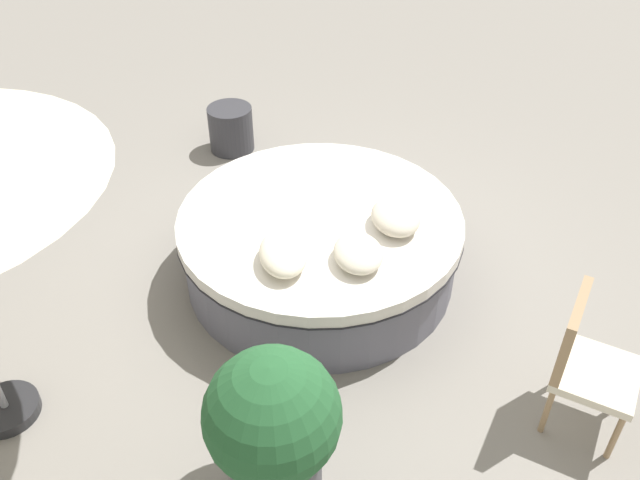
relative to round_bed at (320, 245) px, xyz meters
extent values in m
plane|color=gray|center=(0.00, 0.00, -0.31)|extent=(16.00, 16.00, 0.00)
cylinder|color=#595966|center=(0.00, 0.00, -0.06)|extent=(2.20, 2.20, 0.50)
cylinder|color=black|center=(0.00, 0.00, 0.19)|extent=(2.28, 2.28, 0.01)
cylinder|color=silver|center=(0.00, 0.00, 0.24)|extent=(2.27, 2.27, 0.11)
ellipsoid|color=beige|center=(0.54, -0.33, 0.39)|extent=(0.53, 0.35, 0.18)
ellipsoid|color=beige|center=(0.59, 0.20, 0.38)|extent=(0.45, 0.36, 0.16)
ellipsoid|color=beige|center=(0.21, 0.56, 0.39)|extent=(0.47, 0.37, 0.19)
cylinder|color=#997A56|center=(1.63, 1.84, -0.10)|extent=(0.04, 0.04, 0.42)
cylinder|color=#997A56|center=(1.98, 1.59, -0.10)|extent=(0.04, 0.04, 0.42)
cylinder|color=#997A56|center=(1.38, 1.50, -0.10)|extent=(0.04, 0.04, 0.42)
cylinder|color=#997A56|center=(1.74, 1.25, -0.10)|extent=(0.04, 0.04, 0.42)
cube|color=beige|center=(1.68, 1.55, 0.14)|extent=(0.71, 0.71, 0.06)
cube|color=#997A56|center=(1.56, 1.37, 0.42)|extent=(0.46, 0.35, 0.50)
cylinder|color=#262628|center=(1.15, -2.28, -0.27)|extent=(0.44, 0.44, 0.08)
cylinder|color=#4C4C51|center=(1.94, -0.51, -0.12)|extent=(0.55, 0.55, 0.39)
sphere|color=#23562D|center=(1.94, -0.51, 0.41)|extent=(0.78, 0.78, 0.78)
cylinder|color=#333338|center=(-2.18, -0.68, -0.07)|extent=(0.47, 0.47, 0.48)
camera|label=1|loc=(4.22, -0.55, 3.42)|focal=37.59mm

